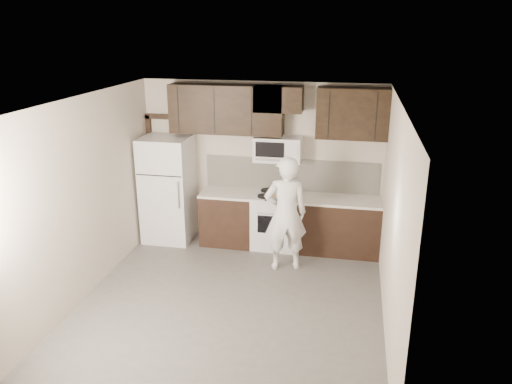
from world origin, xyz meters
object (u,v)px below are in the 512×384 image
(stove, at_px, (276,220))
(refrigerator, at_px, (168,189))
(person, at_px, (286,214))
(microwave, at_px, (278,149))

(stove, relative_size, refrigerator, 0.52)
(stove, distance_m, person, 0.90)
(microwave, bearing_deg, refrigerator, -174.85)
(microwave, bearing_deg, person, -73.10)
(stove, relative_size, person, 0.53)
(microwave, height_order, person, microwave)
(stove, distance_m, refrigerator, 1.90)
(stove, bearing_deg, refrigerator, -178.49)
(stove, distance_m, microwave, 1.20)
(stove, height_order, refrigerator, refrigerator)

